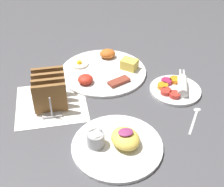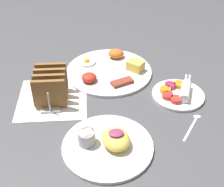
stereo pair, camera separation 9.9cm
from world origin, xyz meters
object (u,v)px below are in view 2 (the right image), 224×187
(plate_condiments, at_px, (178,93))
(plate_foreground, at_px, (108,143))
(plate_breakfast, at_px, (110,70))
(toast_rack, at_px, (51,86))

(plate_condiments, xyz_separation_m, plate_foreground, (-0.24, -0.21, 0.00))
(plate_breakfast, xyz_separation_m, toast_rack, (-0.20, -0.15, 0.04))
(plate_breakfast, distance_m, toast_rack, 0.25)
(plate_foreground, bearing_deg, toast_rack, 126.51)
(plate_condiments, bearing_deg, toast_rack, 178.08)
(plate_condiments, bearing_deg, plate_breakfast, 143.18)
(plate_condiments, height_order, plate_foreground, plate_foreground)
(plate_foreground, height_order, toast_rack, toast_rack)
(plate_breakfast, relative_size, toast_rack, 2.10)
(toast_rack, bearing_deg, plate_breakfast, 36.94)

